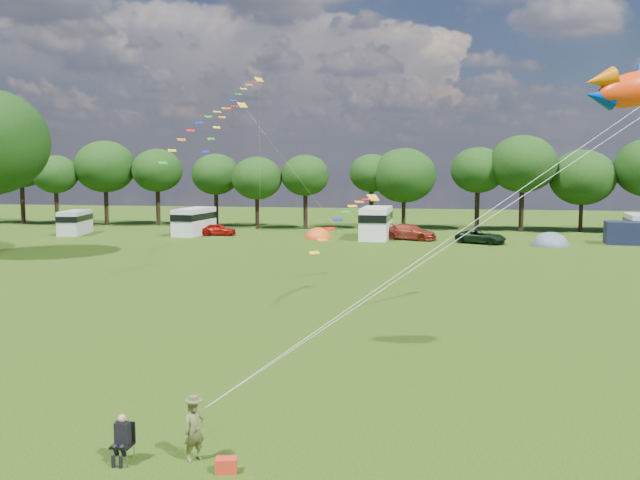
# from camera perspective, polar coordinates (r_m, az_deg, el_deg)

# --- Properties ---
(ground_plane) EXTENTS (180.00, 180.00, 0.00)m
(ground_plane) POSITION_cam_1_polar(r_m,az_deg,el_deg) (25.18, -2.95, -11.10)
(ground_plane) COLOR black
(ground_plane) RESTS_ON ground
(tree_line) EXTENTS (102.98, 10.98, 10.27)m
(tree_line) POSITION_cam_1_polar(r_m,az_deg,el_deg) (78.48, 9.37, 5.39)
(tree_line) COLOR black
(tree_line) RESTS_ON ground
(car_a) EXTENTS (3.74, 1.63, 1.22)m
(car_a) POSITION_cam_1_polar(r_m,az_deg,el_deg) (73.04, -8.15, 0.84)
(car_a) COLOR #B0120B
(car_a) RESTS_ON ground
(car_c) EXTENTS (5.41, 3.88, 1.50)m
(car_c) POSITION_cam_1_polar(r_m,az_deg,el_deg) (68.91, 7.22, 0.64)
(car_c) COLOR maroon
(car_c) RESTS_ON ground
(car_d) EXTENTS (5.13, 3.84, 1.28)m
(car_d) POSITION_cam_1_polar(r_m,az_deg,el_deg) (66.91, 12.74, 0.27)
(car_d) COLOR black
(car_d) RESTS_ON ground
(campervan_a) EXTENTS (2.81, 5.23, 2.44)m
(campervan_a) POSITION_cam_1_polar(r_m,az_deg,el_deg) (77.61, -19.01, 1.40)
(campervan_a) COLOR #BCBCBE
(campervan_a) RESTS_ON ground
(campervan_b) EXTENTS (3.17, 5.89, 2.75)m
(campervan_b) POSITION_cam_1_polar(r_m,az_deg,el_deg) (73.80, -10.04, 1.54)
(campervan_b) COLOR silver
(campervan_b) RESTS_ON ground
(campervan_c) EXTENTS (2.86, 6.31, 3.05)m
(campervan_c) POSITION_cam_1_polar(r_m,az_deg,el_deg) (69.47, 4.50, 1.46)
(campervan_c) COLOR white
(campervan_c) RESTS_ON ground
(campervan_d) EXTENTS (2.52, 5.21, 2.48)m
(campervan_d) POSITION_cam_1_polar(r_m,az_deg,el_deg) (74.58, 24.15, 1.02)
(campervan_d) COLOR #B8B8BA
(campervan_d) RESTS_ON ground
(tent_orange) EXTENTS (2.67, 2.92, 2.09)m
(tent_orange) POSITION_cam_1_polar(r_m,az_deg,el_deg) (69.61, -0.16, 0.15)
(tent_orange) COLOR #EF5117
(tent_orange) RESTS_ON ground
(tent_greyblue) EXTENTS (3.30, 3.62, 2.46)m
(tent_greyblue) POSITION_cam_1_polar(r_m,az_deg,el_deg) (66.70, 17.95, -0.44)
(tent_greyblue) COLOR slate
(tent_greyblue) RESTS_ON ground
(awning_navy) EXTENTS (3.51, 2.95, 2.05)m
(awning_navy) POSITION_cam_1_polar(r_m,az_deg,el_deg) (70.37, 23.16, 0.52)
(awning_navy) COLOR black
(awning_navy) RESTS_ON ground
(kite_flyer) EXTENTS (0.66, 0.65, 1.54)m
(kite_flyer) POSITION_cam_1_polar(r_m,az_deg,el_deg) (18.88, -10.03, -14.81)
(kite_flyer) COLOR brown
(kite_flyer) RESTS_ON ground
(camp_chair) EXTENTS (0.52, 0.51, 1.25)m
(camp_chair) POSITION_cam_1_polar(r_m,az_deg,el_deg) (19.19, -15.48, -14.66)
(camp_chair) COLOR #99999E
(camp_chair) RESTS_ON ground
(kite_bag) EXTENTS (0.58, 0.45, 0.37)m
(kite_bag) POSITION_cam_1_polar(r_m,az_deg,el_deg) (18.31, -7.51, -17.43)
(kite_bag) COLOR red
(kite_bag) RESTS_ON ground
(fish_kite) EXTENTS (3.38, 1.82, 1.76)m
(fish_kite) POSITION_cam_1_polar(r_m,az_deg,el_deg) (25.65, 23.55, 11.05)
(fish_kite) COLOR #F33708
(fish_kite) RESTS_ON ground
(streamer_kite_a) EXTENTS (3.34, 5.57, 5.76)m
(streamer_kite_a) POSITION_cam_1_polar(r_m,az_deg,el_deg) (53.56, -6.65, 10.91)
(streamer_kite_a) COLOR yellow
(streamer_kite_a) RESTS_ON ground
(streamer_kite_b) EXTENTS (4.24, 4.63, 3.78)m
(streamer_kite_b) POSITION_cam_1_polar(r_m,az_deg,el_deg) (43.68, -8.75, 9.34)
(streamer_kite_b) COLOR yellow
(streamer_kite_b) RESTS_ON ground
(streamer_kite_c) EXTENTS (3.15, 4.91, 2.79)m
(streamer_kite_c) POSITION_cam_1_polar(r_m,az_deg,el_deg) (37.43, 2.44, 2.14)
(streamer_kite_c) COLOR yellow
(streamer_kite_c) RESTS_ON ground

